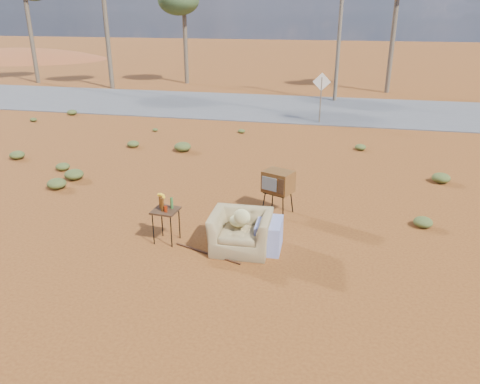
# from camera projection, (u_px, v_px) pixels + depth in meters

# --- Properties ---
(ground) EXTENTS (140.00, 140.00, 0.00)m
(ground) POSITION_uv_depth(u_px,v_px,m) (217.00, 243.00, 10.19)
(ground) COLOR brown
(ground) RESTS_ON ground
(highway) EXTENTS (140.00, 7.00, 0.04)m
(highway) POSITION_uv_depth(u_px,v_px,m) (293.00, 108.00, 23.82)
(highway) COLOR #565659
(highway) RESTS_ON ground
(dirt_mound) EXTENTS (26.00, 18.00, 2.00)m
(dirt_mound) POSITION_uv_depth(u_px,v_px,m) (17.00, 59.00, 47.07)
(dirt_mound) COLOR brown
(dirt_mound) RESTS_ON ground
(armchair) EXTENTS (1.48, 0.97, 1.09)m
(armchair) POSITION_uv_depth(u_px,v_px,m) (246.00, 227.00, 9.75)
(armchair) COLOR olive
(armchair) RESTS_ON ground
(tv_unit) EXTENTS (0.83, 0.76, 1.09)m
(tv_unit) POSITION_uv_depth(u_px,v_px,m) (278.00, 182.00, 11.39)
(tv_unit) COLOR black
(tv_unit) RESTS_ON ground
(side_table) EXTENTS (0.57, 0.57, 1.06)m
(side_table) POSITION_uv_depth(u_px,v_px,m) (164.00, 208.00, 10.01)
(side_table) COLOR #3D2516
(side_table) RESTS_ON ground
(rusty_bar) EXTENTS (1.54, 0.60, 0.04)m
(rusty_bar) POSITION_uv_depth(u_px,v_px,m) (207.00, 253.00, 9.70)
(rusty_bar) COLOR #4D2814
(rusty_bar) RESTS_ON ground
(road_sign) EXTENTS (0.78, 0.06, 2.19)m
(road_sign) POSITION_uv_depth(u_px,v_px,m) (321.00, 89.00, 20.25)
(road_sign) COLOR brown
(road_sign) RESTS_ON ground
(utility_pole_center) EXTENTS (1.40, 0.20, 8.00)m
(utility_pole_center) POSITION_uv_depth(u_px,v_px,m) (340.00, 21.00, 24.17)
(utility_pole_center) COLOR brown
(utility_pole_center) RESTS_ON ground
(scrub_patch) EXTENTS (17.49, 8.07, 0.33)m
(scrub_patch) POSITION_uv_depth(u_px,v_px,m) (228.00, 170.00, 14.31)
(scrub_patch) COLOR #4B5927
(scrub_patch) RESTS_ON ground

